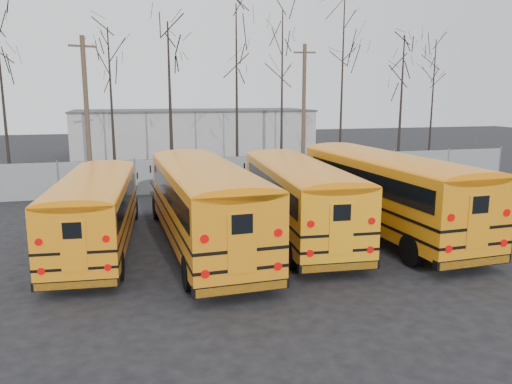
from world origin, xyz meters
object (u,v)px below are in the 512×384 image
object	(u,v)px
bus_d	(384,186)
utility_pole_left	(87,112)
bus_c	(297,192)
bus_a	(96,206)
utility_pole_right	(304,106)
bus_b	(204,198)

from	to	relation	value
bus_d	utility_pole_left	world-z (taller)	utility_pole_left
bus_c	utility_pole_left	bearing A→B (deg)	127.49
bus_a	bus_d	xyz separation A→B (m)	(11.08, -0.57, 0.29)
bus_d	utility_pole_right	xyz separation A→B (m)	(3.16, 18.12, 2.77)
bus_a	bus_b	size ratio (longest dim) A/B	0.88
bus_d	utility_pole_left	xyz separation A→B (m)	(-12.02, 13.19, 2.59)
utility_pole_right	utility_pole_left	bearing A→B (deg)	-151.43
bus_a	bus_b	distance (m)	3.87
bus_d	utility_pole_right	distance (m)	18.60
bus_b	utility_pole_left	bearing A→B (deg)	106.88
utility_pole_left	bus_c	bearing A→B (deg)	-75.07
utility_pole_right	bus_c	bearing A→B (deg)	-100.09
bus_a	bus_c	world-z (taller)	bus_c
utility_pole_left	utility_pole_right	bearing A→B (deg)	-0.59
bus_b	bus_d	bearing A→B (deg)	0.19
bus_a	bus_c	size ratio (longest dim) A/B	0.92
bus_c	bus_d	world-z (taller)	bus_d
bus_c	utility_pole_right	xyz separation A→B (m)	(6.69, 17.74, 2.92)
utility_pole_right	bus_d	bearing A→B (deg)	-89.31
bus_c	bus_a	bearing A→B (deg)	-177.50
bus_b	bus_d	distance (m)	7.33
bus_a	utility_pole_right	bearing A→B (deg)	55.60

